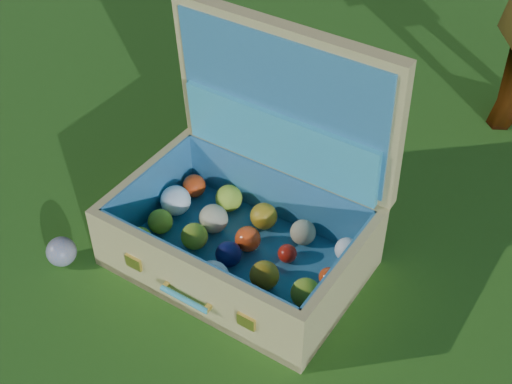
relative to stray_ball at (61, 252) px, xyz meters
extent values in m
plane|color=#215114|center=(0.54, 0.16, -0.04)|extent=(60.00, 60.00, 0.00)
sphere|color=#3B619A|center=(0.00, 0.00, 0.00)|extent=(0.08, 0.08, 0.08)
cube|color=tan|center=(0.37, 0.24, -0.03)|extent=(0.60, 0.40, 0.02)
cube|color=tan|center=(0.37, 0.05, 0.05)|extent=(0.59, 0.02, 0.18)
cube|color=tan|center=(0.37, 0.42, 0.05)|extent=(0.59, 0.02, 0.18)
cube|color=tan|center=(0.08, 0.24, 0.05)|extent=(0.02, 0.35, 0.18)
cube|color=tan|center=(0.66, 0.24, 0.05)|extent=(0.02, 0.35, 0.18)
cube|color=#28668B|center=(0.37, 0.24, -0.01)|extent=(0.55, 0.35, 0.01)
cube|color=#28668B|center=(0.37, 0.06, 0.06)|extent=(0.55, 0.01, 0.16)
cube|color=#28668B|center=(0.37, 0.41, 0.06)|extent=(0.55, 0.01, 0.16)
cube|color=#28668B|center=(0.10, 0.24, 0.06)|extent=(0.01, 0.35, 0.16)
cube|color=#28668B|center=(0.64, 0.24, 0.06)|extent=(0.01, 0.35, 0.16)
cube|color=tan|center=(0.37, 0.44, 0.34)|extent=(0.59, 0.06, 0.40)
cube|color=#28668B|center=(0.37, 0.42, 0.34)|extent=(0.55, 0.03, 0.35)
cube|color=#38A1B7|center=(0.37, 0.42, 0.23)|extent=(0.53, 0.03, 0.17)
cube|color=#F2C659|center=(0.21, 0.03, 0.05)|extent=(0.04, 0.01, 0.03)
cube|color=#F2C659|center=(0.53, 0.03, 0.05)|extent=(0.04, 0.01, 0.03)
cylinder|color=#38A1B7|center=(0.37, 0.02, 0.04)|extent=(0.13, 0.01, 0.01)
cube|color=#F2C659|center=(0.31, 0.03, 0.04)|extent=(0.01, 0.02, 0.01)
cube|color=#F2C659|center=(0.43, 0.03, 0.04)|extent=(0.01, 0.02, 0.01)
sphere|color=#AACB31|center=(0.15, 0.12, 0.02)|extent=(0.06, 0.06, 0.06)
sphere|color=#AACB31|center=(0.25, 0.10, 0.03)|extent=(0.07, 0.07, 0.07)
sphere|color=white|center=(0.38, 0.11, 0.03)|extent=(0.08, 0.08, 0.08)
sphere|color=#0D1345|center=(0.48, 0.11, 0.02)|extent=(0.07, 0.07, 0.07)
sphere|color=red|center=(0.60, 0.12, 0.01)|extent=(0.05, 0.05, 0.05)
sphere|color=#AACB31|center=(0.15, 0.20, 0.02)|extent=(0.06, 0.06, 0.06)
sphere|color=#AACB31|center=(0.26, 0.20, 0.02)|extent=(0.07, 0.07, 0.07)
sphere|color=#0D1345|center=(0.37, 0.20, 0.02)|extent=(0.06, 0.06, 0.06)
sphere|color=#AD8517|center=(0.48, 0.19, 0.03)|extent=(0.07, 0.07, 0.07)
sphere|color=#AACB31|center=(0.58, 0.19, 0.03)|extent=(0.07, 0.07, 0.07)
sphere|color=white|center=(0.14, 0.28, 0.03)|extent=(0.08, 0.08, 0.08)
sphere|color=#CABF8F|center=(0.26, 0.28, 0.03)|extent=(0.08, 0.08, 0.08)
sphere|color=#F34414|center=(0.38, 0.27, 0.02)|extent=(0.06, 0.06, 0.06)
sphere|color=red|center=(0.48, 0.29, 0.01)|extent=(0.05, 0.05, 0.05)
sphere|color=#F34414|center=(0.60, 0.27, 0.01)|extent=(0.05, 0.05, 0.05)
sphere|color=#F34414|center=(0.14, 0.36, 0.02)|extent=(0.06, 0.06, 0.06)
sphere|color=#AACB31|center=(0.25, 0.37, 0.03)|extent=(0.07, 0.07, 0.07)
sphere|color=#AD8517|center=(0.37, 0.36, 0.02)|extent=(0.07, 0.07, 0.07)
sphere|color=#CABF8F|center=(0.48, 0.36, 0.02)|extent=(0.07, 0.07, 0.07)
sphere|color=white|center=(0.60, 0.37, 0.02)|extent=(0.06, 0.06, 0.06)
camera|label=1|loc=(1.07, -0.77, 1.27)|focal=50.00mm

